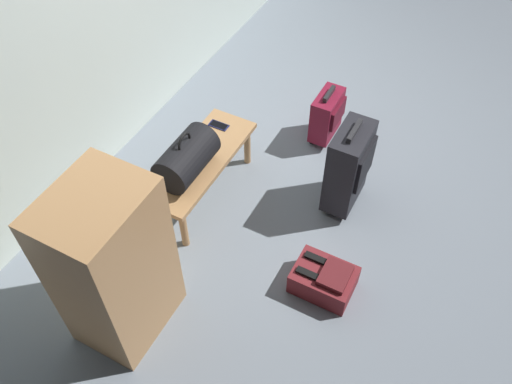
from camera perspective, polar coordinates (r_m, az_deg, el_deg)
The scene contains 8 objects.
ground_plane at distance 4.07m, azimuth 7.53°, elevation 1.93°, with size 6.60×6.60×0.00m, color slate.
bench at distance 3.69m, azimuth -6.01°, elevation 3.02°, with size 1.00×0.36×0.37m.
duffel_bag_black at distance 3.48m, azimuth -7.47°, elevation 3.66°, with size 0.44×0.26×0.34m.
cell_phone at distance 3.88m, azimuth -4.03°, elevation 7.17°, with size 0.07×0.14×0.01m.
suitcase_upright_charcoal at distance 3.63m, azimuth 9.91°, elevation 2.69°, with size 0.38×0.23×0.71m.
suitcase_small_burgundy at distance 4.20m, azimuth 7.64°, elevation 8.24°, with size 0.32×0.18×0.46m.
backpack_maroon at distance 3.38m, azimuth 7.33°, elevation -9.29°, with size 0.28×0.38×0.21m.
side_cabinet at distance 2.96m, azimuth -15.09°, elevation -7.74°, with size 0.56×0.44×1.10m.
Camera 1 is at (-2.68, -0.81, 2.95)m, focal length 37.20 mm.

